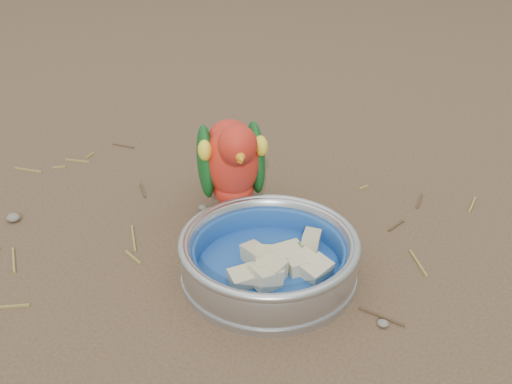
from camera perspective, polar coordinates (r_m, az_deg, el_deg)
The scene contains 6 objects.
ground at distance 0.75m, azimuth -8.70°, elevation -10.29°, with size 60.00×60.00×0.00m, color brown.
food_bowl at distance 0.78m, azimuth 1.28°, elevation -7.93°, with size 0.24×0.24×0.02m, color #B2B2BA.
bowl_wall at distance 0.76m, azimuth 1.30°, elevation -6.12°, with size 0.24×0.24×0.04m, color #B2B2BA, non-canonical shape.
fruit_wedges at distance 0.76m, azimuth 1.30°, elevation -6.55°, with size 0.14×0.14×0.03m, color beige, non-canonical shape.
lory_parrot at distance 0.86m, azimuth -2.38°, elevation 2.20°, with size 0.10×0.22×0.17m, color red, non-canonical shape.
ground_debris at distance 0.75m, azimuth -8.41°, elevation -9.98°, with size 0.90×0.80×0.01m, color olive, non-canonical shape.
Camera 1 is at (0.36, -0.46, 0.48)m, focal length 40.00 mm.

